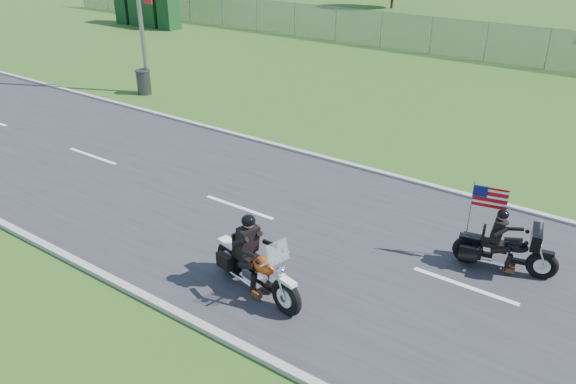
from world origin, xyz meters
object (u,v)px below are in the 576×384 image
Objects in this scene: porta_toilet_b at (154,10)px; trash_can at (144,82)px; porta_toilet_d at (126,6)px; motorcycle_lead at (255,270)px; porta_toilet_c at (140,8)px; motorcycle_follow at (505,251)px; porta_toilet_a at (169,11)px.

trash_can is (11.44, -11.25, -0.65)m from porta_toilet_b.
porta_toilet_d is 33.18m from motorcycle_lead.
motorcycle_lead is at bearing -37.66° from porta_toilet_c.
motorcycle_lead is at bearing -36.18° from porta_toilet_d.
porta_toilet_d is at bearing 140.85° from motorcycle_follow.
porta_toilet_a and porta_toilet_d have the same top height.
porta_toilet_a is at bearing 0.00° from porta_toilet_b.
porta_toilet_b is at bearing 135.47° from trash_can.
trash_can is at bearing -44.53° from porta_toilet_b.
motorcycle_lead is (22.58, -19.58, -0.61)m from porta_toilet_a.
porta_toilet_b is at bearing 153.75° from motorcycle_lead.
porta_toilet_a reaches higher than motorcycle_follow.
motorcycle_follow is at bearing -28.61° from porta_toilet_c.
motorcycle_follow is (30.64, -15.95, -0.65)m from porta_toilet_d.
motorcycle_lead is (23.98, -19.58, -0.61)m from porta_toilet_b.
porta_toilet_b is 30.96m from motorcycle_lead.
porta_toilet_a is at bearing 0.00° from porta_toilet_c.
porta_toilet_d is 34.54m from motorcycle_follow.
porta_toilet_a is at bearing 0.00° from porta_toilet_d.
porta_toilet_b is 16.06m from trash_can.
motorcycle_lead is 2.53× the size of trash_can.
porta_toilet_b is at bearing 0.00° from porta_toilet_c.
porta_toilet_d is at bearing 156.81° from motorcycle_lead.
motorcycle_lead is (26.78, -19.58, -0.61)m from porta_toilet_d.
motorcycle_follow is (27.84, -15.95, -0.65)m from porta_toilet_b.
porta_toilet_c is 1.40m from porta_toilet_d.
porta_toilet_a is 30.88m from motorcycle_follow.
porta_toilet_b is 1.40m from porta_toilet_c.
porta_toilet_b is at bearing 0.00° from porta_toilet_d.
porta_toilet_a is 1.07× the size of motorcycle_follow.
porta_toilet_d is 1.07× the size of motorcycle_follow.
porta_toilet_d is 0.91× the size of motorcycle_lead.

